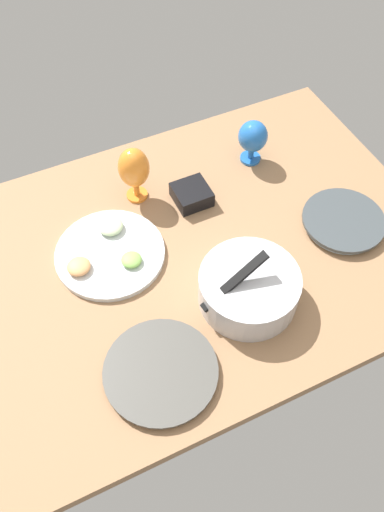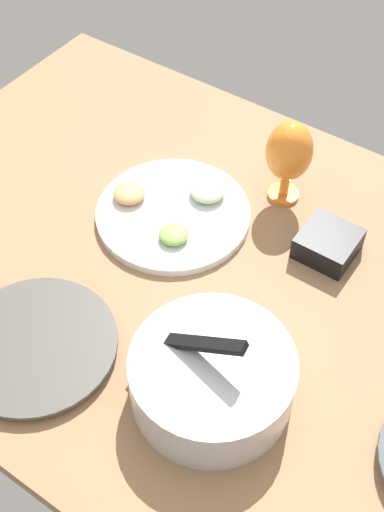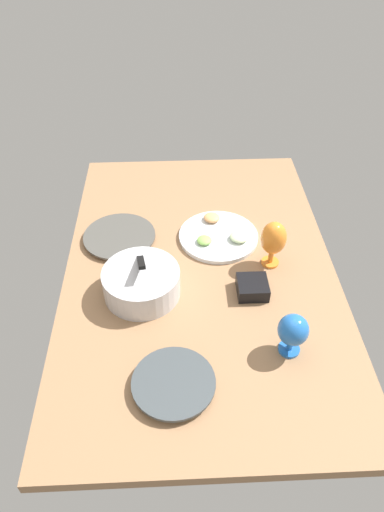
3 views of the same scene
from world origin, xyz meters
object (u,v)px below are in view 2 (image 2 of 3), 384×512
Objects in this scene: dinner_plate_right at (36,346)px; mixing_bowl at (212,377)px; hurricane_glass_orange at (289,153)px; fruit_platter at (173,212)px; square_bowl_black at (328,243)px.

mixing_bowl is at bearing -161.37° from dinner_plate_right.
hurricane_glass_orange is at bearing -106.13° from dinner_plate_right.
mixing_bowl is 51.66cm from hurricane_glass_orange.
mixing_bowl is 43.18cm from fruit_platter.
dinner_plate_right is at bearing 57.21° from square_bowl_black.
fruit_platter is at bearing -45.71° from mixing_bowl.
mixing_bowl reaches higher than fruit_platter.
square_bowl_black is (-31.58, -9.39, 1.65)cm from fruit_platter.
fruit_platter is (29.99, -30.75, -4.40)cm from mixing_bowl.
hurricane_glass_orange is 20.16cm from square_bowl_black.
mixing_bowl reaches higher than square_bowl_black.
hurricane_glass_orange is at bearing -131.19° from fruit_platter.
dinner_plate_right is 33.02cm from mixing_bowl.
hurricane_glass_orange is (-17.31, -59.83, 11.10)cm from dinner_plate_right.
dinner_plate_right is 0.91× the size of fruit_platter.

